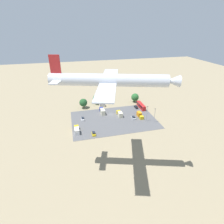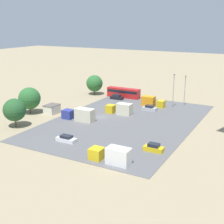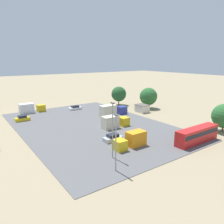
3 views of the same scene
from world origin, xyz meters
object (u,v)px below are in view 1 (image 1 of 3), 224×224
object	(u,v)px
bus	(141,106)
parked_truck_0	(120,114)
parked_car_1	(83,119)
parked_car_2	(133,118)
shed_building	(102,105)
parked_car_3	(94,134)
parked_truck_1	(140,115)
parked_truck_3	(102,111)
parked_car_0	(136,107)
airplane	(113,80)
parked_truck_2	(77,130)

from	to	relation	value
bus	parked_truck_0	distance (m)	20.61
parked_car_1	parked_car_2	size ratio (longest dim) A/B	1.08
shed_building	parked_car_3	distance (m)	37.97
parked_car_1	parked_truck_0	bearing A→B (deg)	-1.77
parked_car_3	parked_truck_0	world-z (taller)	parked_truck_0
parked_truck_1	parked_truck_3	size ratio (longest dim) A/B	0.77
shed_building	parked_car_0	distance (m)	25.40
airplane	parked_truck_3	bearing A→B (deg)	-169.22
bus	parked_car_0	xyz separation A→B (m)	(3.56, -0.78, -1.09)
parked_truck_2	airplane	distance (m)	51.53
parked_car_1	parked_truck_2	distance (m)	14.81
parked_car_0	parked_car_1	bearing A→B (deg)	-168.11
parked_truck_0	parked_truck_2	bearing A→B (deg)	-155.66
parked_car_3	parked_truck_3	world-z (taller)	parked_truck_3
airplane	parked_truck_0	bearing A→B (deg)	177.45
shed_building	parked_car_2	size ratio (longest dim) A/B	1.02
parked_truck_1	parked_car_3	bearing A→B (deg)	22.18
parked_truck_0	parked_truck_2	xyz separation A→B (m)	(29.37, 13.29, -0.02)
parked_truck_0	parked_truck_2	world-z (taller)	parked_truck_0
parked_car_0	parked_truck_0	size ratio (longest dim) A/B	0.59
parked_truck_0	parked_truck_1	xyz separation A→B (m)	(-12.56, 4.67, -0.09)
parked_car_3	parked_truck_2	bearing A→B (deg)	151.34
parked_truck_3	airplane	xyz separation A→B (m)	(5.94, 52.86, 37.49)
shed_building	airplane	world-z (taller)	airplane
parked_truck_2	parked_car_1	bearing A→B (deg)	71.88
bus	airplane	world-z (taller)	airplane
parked_car_0	parked_truck_3	size ratio (longest dim) A/B	0.48
parked_truck_1	airplane	distance (m)	63.10
bus	parked_car_3	xyz separation A→B (m)	(39.29, 26.57, -1.09)
shed_building	bus	xyz separation A→B (m)	(-27.42, 9.49, 0.56)
parked_truck_1	shed_building	bearing A→B (deg)	-46.85
parked_truck_2	airplane	world-z (taller)	airplane
parked_car_3	airplane	world-z (taller)	airplane
bus	parked_truck_3	size ratio (longest dim) A/B	1.27
parked_car_1	parked_car_3	xyz separation A→B (m)	(-4.29, 18.91, 0.08)
parked_car_0	parked_truck_2	distance (m)	49.97
parked_car_1	parked_car_2	world-z (taller)	parked_car_2
airplane	shed_building	bearing A→B (deg)	-169.87
parked_car_1	parked_car_3	distance (m)	19.40
shed_building	parked_car_1	xyz separation A→B (m)	(16.16, 17.15, -0.61)
parked_car_2	parked_truck_2	bearing A→B (deg)	-168.72
bus	parked_truck_1	world-z (taller)	bus
shed_building	parked_truck_0	world-z (taller)	parked_truck_0
parked_car_2	parked_car_3	distance (m)	30.70
parked_car_0	parked_car_3	world-z (taller)	parked_car_0
parked_car_1	parked_car_2	distance (m)	33.12
parked_truck_2	parked_truck_3	xyz separation A→B (m)	(-18.78, -20.06, 0.13)
parked_car_2	parked_truck_2	distance (m)	37.78
parked_truck_2	parked_truck_3	world-z (taller)	parked_truck_3
parked_car_0	parked_car_1	size ratio (longest dim) A/B	0.97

